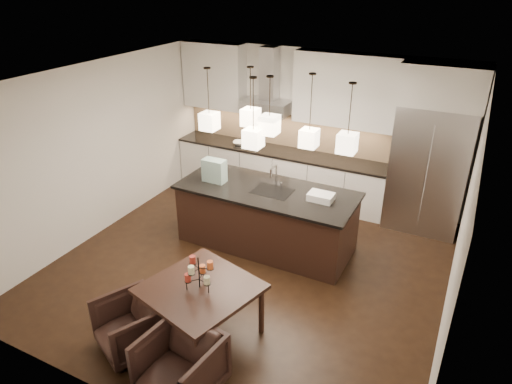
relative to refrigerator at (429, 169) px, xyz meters
The scene contains 37 objects.
floor 3.35m from the refrigerator, 131.42° to the right, with size 5.50×5.50×0.02m, color black.
ceiling 3.62m from the refrigerator, 131.42° to the right, with size 5.50×5.50×0.02m, color white.
wall_back 2.16m from the refrigerator, 169.74° to the left, with size 5.50×0.02×2.80m, color silver.
wall_front 5.56m from the refrigerator, 112.22° to the right, with size 5.50×0.02×2.80m, color silver.
wall_left 5.42m from the refrigerator, 153.91° to the right, with size 0.02×5.50×2.80m, color silver.
wall_right 2.49m from the refrigerator, 74.50° to the right, with size 0.02×5.50×2.80m, color silver.
refrigerator is the anchor object (origin of this frame).
fridge_panel 1.40m from the refrigerator, ahead, with size 1.26×0.72×0.65m, color silver.
lower_cabinets 2.80m from the refrigerator, behind, with size 4.21×0.62×0.88m, color silver.
countertop 2.73m from the refrigerator, behind, with size 4.21×0.66×0.04m, color black.
backsplash 2.75m from the refrigerator, behind, with size 4.21×0.02×0.63m, color tan.
upper_cab_left 4.35m from the refrigerator, behind, with size 1.25×0.35×1.25m, color silver.
upper_cab_right 1.91m from the refrigerator, behind, with size 1.86×0.35×1.25m, color silver.
hood_canopy 3.09m from the refrigerator, behind, with size 0.90×0.52×0.24m, color #B7B7BA.
hood_chimney 3.28m from the refrigerator, behind, with size 0.30×0.28×0.96m, color #B7B7BA.
fruit_bowl 3.56m from the refrigerator, behind, with size 0.26×0.26×0.06m, color silver.
island_body 2.82m from the refrigerator, 140.87° to the right, with size 2.70×1.08×0.95m, color black.
island_top 2.76m from the refrigerator, 140.87° to the right, with size 2.79×1.17×0.04m, color black.
faucet 2.61m from the refrigerator, 141.18° to the right, with size 0.11×0.26×0.41m, color silver, non-canonical shape.
tote_bag 3.53m from the refrigerator, 148.59° to the right, with size 0.37×0.19×0.37m, color #215A45.
food_container 2.13m from the refrigerator, 126.57° to the right, with size 0.37×0.26×0.11m, color silver.
dining_table 4.45m from the refrigerator, 116.50° to the right, with size 1.18×1.18×0.71m, color black, non-canonical shape.
candelabra 4.39m from the refrigerator, 116.50° to the right, with size 0.34×0.34×0.42m, color black, non-canonical shape.
candle_a 4.37m from the refrigerator, 114.79° to the right, with size 0.07×0.07×0.09m, color beige.
candle_b 4.29m from the refrigerator, 117.66° to the right, with size 0.07×0.07×0.09m, color orange.
candle_c 4.52m from the refrigerator, 117.04° to the right, with size 0.07×0.07×0.09m, color #AF3225.
candle_d 4.28m from the refrigerator, 115.35° to the right, with size 0.07×0.07×0.09m, color orange.
candle_e 4.39m from the refrigerator, 118.12° to the right, with size 0.07×0.07×0.09m, color #AF3225.
candle_f 4.50m from the refrigerator, 115.96° to the right, with size 0.07×0.07×0.09m, color beige.
armchair_left 5.23m from the refrigerator, 119.93° to the right, with size 0.70×0.72×0.65m, color black.
armchair_right 5.08m from the refrigerator, 109.72° to the right, with size 0.75×0.77×0.70m, color black.
pendant_a 3.69m from the refrigerator, 147.43° to the right, with size 0.24×0.24×0.26m, color #F6E1BA.
pendant_b 3.11m from the refrigerator, 147.74° to the right, with size 0.24×0.24×0.26m, color #F6E1BA.
pendant_c 3.02m from the refrigerator, 134.27° to the right, with size 0.24×0.24×0.26m, color #F6E1BA.
pendant_d 2.37m from the refrigerator, 133.44° to the right, with size 0.24×0.24×0.26m, color #F6E1BA.
pendant_e 2.31m from the refrigerator, 115.33° to the right, with size 0.24×0.24×0.26m, color #F6E1BA.
pendant_f 3.18m from the refrigerator, 134.52° to the right, with size 0.24×0.24×0.26m, color #F6E1BA.
Camera 1 is at (2.65, -5.08, 4.06)m, focal length 32.00 mm.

